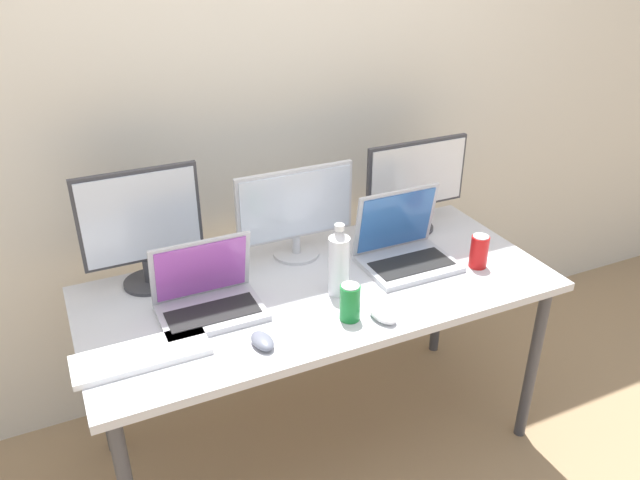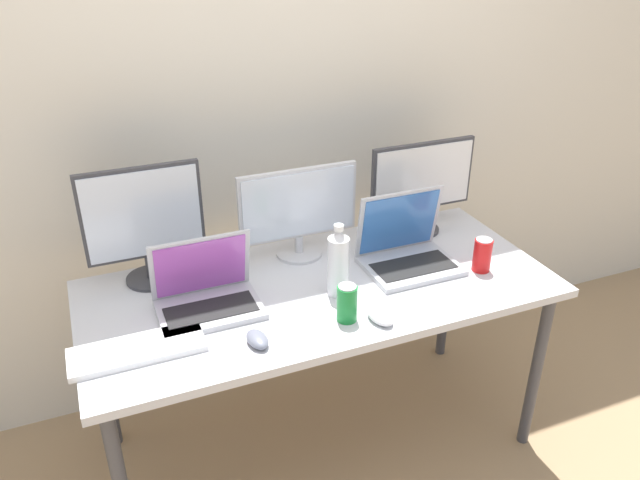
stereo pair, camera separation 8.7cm
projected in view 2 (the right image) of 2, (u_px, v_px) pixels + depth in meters
ground_plane at (320, 440)px, 2.53m from camera, size 16.00×16.00×0.00m
wall_back at (262, 88)px, 2.41m from camera, size 7.00×0.08×2.60m
work_desk at (320, 300)px, 2.22m from camera, size 1.64×0.74×0.74m
monitor_left at (144, 221)px, 2.12m from camera, size 0.41×0.18×0.43m
monitor_center at (298, 210)px, 2.30m from camera, size 0.46×0.18×0.35m
monitor_right at (422, 183)px, 2.47m from camera, size 0.44×0.17×0.38m
laptop_silver at (206, 293)px, 2.04m from camera, size 0.33×0.23×0.24m
laptop_secondary at (406, 249)px, 2.30m from camera, size 0.34×0.26×0.27m
keyboard_main at (137, 350)px, 1.85m from camera, size 0.40×0.15×0.02m
mouse_by_keyboard at (257, 339)px, 1.88m from camera, size 0.07×0.11×0.03m
mouse_by_laptop at (380, 317)px, 1.99m from camera, size 0.08×0.12×0.03m
water_bottle at (338, 262)px, 2.09m from camera, size 0.07×0.07×0.26m
soda_can_near_keyboard at (482, 255)px, 2.26m from camera, size 0.07×0.07×0.13m
soda_can_by_laptop at (346, 303)px, 1.98m from camera, size 0.07×0.07×0.13m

